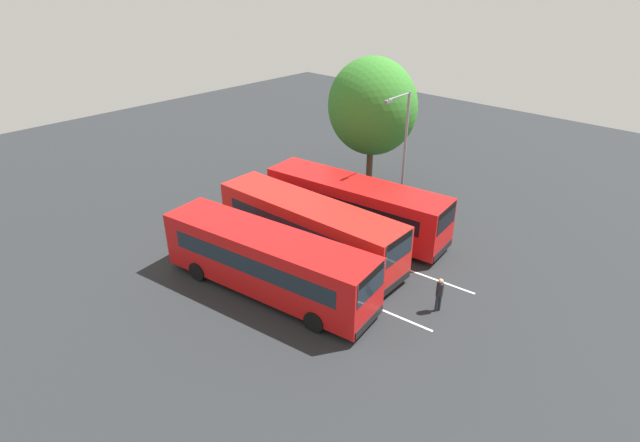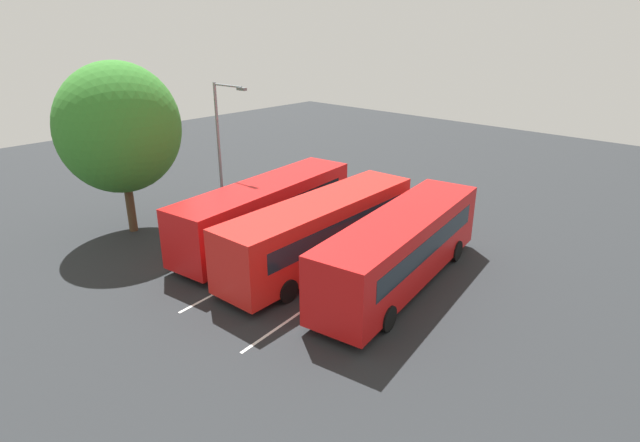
{
  "view_description": "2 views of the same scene",
  "coord_description": "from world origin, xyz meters",
  "px_view_note": "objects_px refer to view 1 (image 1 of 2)",
  "views": [
    {
      "loc": [
        15.75,
        -16.86,
        14.13
      ],
      "look_at": [
        -0.74,
        0.82,
        1.72
      ],
      "focal_mm": 28.4,
      "sensor_mm": 36.0,
      "label": 1
    },
    {
      "loc": [
        -16.36,
        -14.54,
        10.45
      ],
      "look_at": [
        0.58,
        1.19,
        1.42
      ],
      "focal_mm": 28.66,
      "sensor_mm": 36.0,
      "label": 2
    }
  ],
  "objects_px": {
    "bus_far_left": "(268,261)",
    "bus_center_right": "(356,205)",
    "bus_center_left": "(310,227)",
    "street_lamp": "(403,146)",
    "depot_tree": "(372,107)",
    "pedestrian": "(440,292)"
  },
  "relations": [
    {
      "from": "bus_far_left",
      "to": "bus_center_right",
      "type": "xyz_separation_m",
      "value": [
        -0.86,
        7.5,
        0.0
      ]
    },
    {
      "from": "bus_center_left",
      "to": "street_lamp",
      "type": "distance_m",
      "value": 8.11
    },
    {
      "from": "bus_far_left",
      "to": "depot_tree",
      "type": "xyz_separation_m",
      "value": [
        -4.81,
        13.87,
        3.8
      ]
    },
    {
      "from": "street_lamp",
      "to": "depot_tree",
      "type": "distance_m",
      "value": 5.1
    },
    {
      "from": "pedestrian",
      "to": "street_lamp",
      "type": "distance_m",
      "value": 10.74
    },
    {
      "from": "street_lamp",
      "to": "depot_tree",
      "type": "bearing_deg",
      "value": -122.05
    },
    {
      "from": "bus_center_right",
      "to": "street_lamp",
      "type": "height_order",
      "value": "street_lamp"
    },
    {
      "from": "depot_tree",
      "to": "bus_center_left",
      "type": "bearing_deg",
      "value": -68.83
    },
    {
      "from": "bus_center_left",
      "to": "street_lamp",
      "type": "bearing_deg",
      "value": 84.46
    },
    {
      "from": "pedestrian",
      "to": "depot_tree",
      "type": "xyz_separation_m",
      "value": [
        -11.55,
        9.68,
        4.5
      ]
    },
    {
      "from": "bus_far_left",
      "to": "depot_tree",
      "type": "relative_size",
      "value": 1.28
    },
    {
      "from": "bus_center_right",
      "to": "pedestrian",
      "type": "xyz_separation_m",
      "value": [
        7.6,
        -3.32,
        -0.7
      ]
    },
    {
      "from": "street_lamp",
      "to": "bus_center_left",
      "type": "bearing_deg",
      "value": -4.98
    },
    {
      "from": "bus_far_left",
      "to": "street_lamp",
      "type": "distance_m",
      "value": 11.7
    },
    {
      "from": "bus_far_left",
      "to": "bus_center_right",
      "type": "bearing_deg",
      "value": 87.6
    },
    {
      "from": "depot_tree",
      "to": "pedestrian",
      "type": "bearing_deg",
      "value": -39.97
    },
    {
      "from": "bus_center_left",
      "to": "street_lamp",
      "type": "xyz_separation_m",
      "value": [
        0.39,
        7.65,
        2.66
      ]
    },
    {
      "from": "pedestrian",
      "to": "depot_tree",
      "type": "bearing_deg",
      "value": -11.18
    },
    {
      "from": "bus_center_left",
      "to": "depot_tree",
      "type": "height_order",
      "value": "depot_tree"
    },
    {
      "from": "street_lamp",
      "to": "depot_tree",
      "type": "height_order",
      "value": "depot_tree"
    },
    {
      "from": "bus_center_left",
      "to": "street_lamp",
      "type": "relative_size",
      "value": 1.47
    },
    {
      "from": "bus_center_right",
      "to": "depot_tree",
      "type": "bearing_deg",
      "value": 114.39
    }
  ]
}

